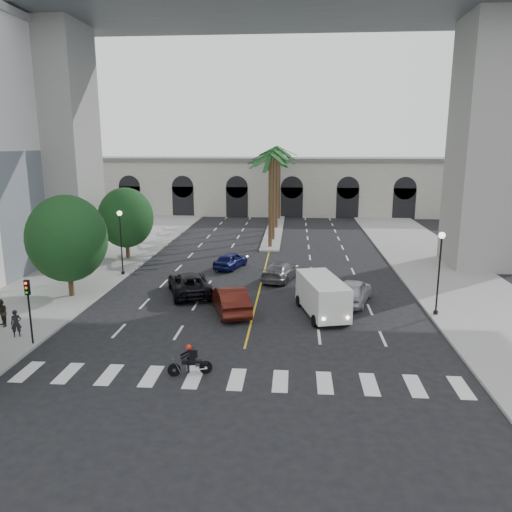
{
  "coord_description": "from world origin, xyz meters",
  "views": [
    {
      "loc": [
        2.55,
        -22.39,
        10.55
      ],
      "look_at": [
        0.29,
        6.0,
        4.12
      ],
      "focal_mm": 35.0,
      "sensor_mm": 36.0,
      "label": 1
    }
  ],
  "objects_px": {
    "lamp_post_right": "(439,266)",
    "pedestrian_b": "(1,313)",
    "traffic_signal_far": "(29,301)",
    "motorcycle_rider": "(191,361)",
    "car_d": "(281,271)",
    "car_e": "(231,260)",
    "lamp_post_left_far": "(121,237)",
    "cargo_van": "(322,295)",
    "car_a": "(353,291)",
    "car_c": "(189,284)",
    "pedestrian_a": "(16,323)",
    "car_b": "(230,299)"
  },
  "relations": [
    {
      "from": "lamp_post_right",
      "to": "pedestrian_b",
      "type": "xyz_separation_m",
      "value": [
        -25.74,
        -4.24,
        -2.25
      ]
    },
    {
      "from": "traffic_signal_far",
      "to": "motorcycle_rider",
      "type": "bearing_deg",
      "value": -16.29
    },
    {
      "from": "car_d",
      "to": "car_e",
      "type": "relative_size",
      "value": 1.19
    },
    {
      "from": "motorcycle_rider",
      "to": "car_e",
      "type": "distance_m",
      "value": 20.44
    },
    {
      "from": "lamp_post_left_far",
      "to": "pedestrian_b",
      "type": "relative_size",
      "value": 3.26
    },
    {
      "from": "car_e",
      "to": "cargo_van",
      "type": "relative_size",
      "value": 0.71
    },
    {
      "from": "car_a",
      "to": "car_e",
      "type": "distance_m",
      "value": 13.04
    },
    {
      "from": "car_e",
      "to": "lamp_post_left_far",
      "type": "bearing_deg",
      "value": 39.59
    },
    {
      "from": "lamp_post_right",
      "to": "car_d",
      "type": "xyz_separation_m",
      "value": [
        -9.9,
        7.79,
        -2.5
      ]
    },
    {
      "from": "car_c",
      "to": "cargo_van",
      "type": "relative_size",
      "value": 0.98
    },
    {
      "from": "lamp_post_right",
      "to": "car_d",
      "type": "distance_m",
      "value": 12.84
    },
    {
      "from": "lamp_post_right",
      "to": "car_a",
      "type": "xyz_separation_m",
      "value": [
        -4.87,
        2.33,
        -2.39
      ]
    },
    {
      "from": "motorcycle_rider",
      "to": "car_e",
      "type": "height_order",
      "value": "motorcycle_rider"
    },
    {
      "from": "lamp_post_left_far",
      "to": "cargo_van",
      "type": "height_order",
      "value": "lamp_post_left_far"
    },
    {
      "from": "lamp_post_right",
      "to": "pedestrian_a",
      "type": "distance_m",
      "value": 24.81
    },
    {
      "from": "lamp_post_right",
      "to": "traffic_signal_far",
      "type": "bearing_deg",
      "value": -164.02
    },
    {
      "from": "pedestrian_b",
      "to": "car_d",
      "type": "bearing_deg",
      "value": 78.01
    },
    {
      "from": "car_c",
      "to": "pedestrian_b",
      "type": "xyz_separation_m",
      "value": [
        -9.43,
        -7.64,
        0.17
      ]
    },
    {
      "from": "cargo_van",
      "to": "car_a",
      "type": "bearing_deg",
      "value": 36.69
    },
    {
      "from": "lamp_post_left_far",
      "to": "pedestrian_a",
      "type": "distance_m",
      "value": 13.89
    },
    {
      "from": "car_c",
      "to": "car_b",
      "type": "bearing_deg",
      "value": 113.48
    },
    {
      "from": "car_a",
      "to": "car_e",
      "type": "xyz_separation_m",
      "value": [
        -9.5,
        8.93,
        -0.12
      ]
    },
    {
      "from": "motorcycle_rider",
      "to": "car_d",
      "type": "distance_m",
      "value": 17.35
    },
    {
      "from": "lamp_post_left_far",
      "to": "motorcycle_rider",
      "type": "relative_size",
      "value": 2.62
    },
    {
      "from": "car_b",
      "to": "car_e",
      "type": "distance_m",
      "value": 11.6
    },
    {
      "from": "car_d",
      "to": "pedestrian_a",
      "type": "bearing_deg",
      "value": 61.48
    },
    {
      "from": "lamp_post_left_far",
      "to": "car_e",
      "type": "bearing_deg",
      "value": 21.15
    },
    {
      "from": "car_e",
      "to": "pedestrian_b",
      "type": "distance_m",
      "value": 19.22
    },
    {
      "from": "motorcycle_rider",
      "to": "cargo_van",
      "type": "xyz_separation_m",
      "value": [
        6.48,
        8.83,
        0.63
      ]
    },
    {
      "from": "traffic_signal_far",
      "to": "car_a",
      "type": "distance_m",
      "value": 19.96
    },
    {
      "from": "car_a",
      "to": "pedestrian_b",
      "type": "relative_size",
      "value": 2.98
    },
    {
      "from": "car_b",
      "to": "cargo_van",
      "type": "distance_m",
      "value": 5.83
    },
    {
      "from": "traffic_signal_far",
      "to": "car_c",
      "type": "bearing_deg",
      "value": 57.16
    },
    {
      "from": "motorcycle_rider",
      "to": "car_e",
      "type": "relative_size",
      "value": 0.49
    },
    {
      "from": "traffic_signal_far",
      "to": "pedestrian_b",
      "type": "distance_m",
      "value": 4.09
    },
    {
      "from": "cargo_van",
      "to": "car_e",
      "type": "bearing_deg",
      "value": 108.48
    },
    {
      "from": "car_a",
      "to": "car_e",
      "type": "bearing_deg",
      "value": -25.47
    },
    {
      "from": "lamp_post_left_far",
      "to": "motorcycle_rider",
      "type": "distance_m",
      "value": 19.66
    },
    {
      "from": "lamp_post_right",
      "to": "pedestrian_b",
      "type": "distance_m",
      "value": 26.18
    },
    {
      "from": "car_a",
      "to": "cargo_van",
      "type": "height_order",
      "value": "cargo_van"
    },
    {
      "from": "traffic_signal_far",
      "to": "car_a",
      "type": "height_order",
      "value": "traffic_signal_far"
    },
    {
      "from": "lamp_post_left_far",
      "to": "lamp_post_right",
      "type": "relative_size",
      "value": 1.0
    },
    {
      "from": "lamp_post_left_far",
      "to": "lamp_post_right",
      "type": "bearing_deg",
      "value": -19.33
    },
    {
      "from": "car_c",
      "to": "pedestrian_a",
      "type": "relative_size",
      "value": 3.78
    },
    {
      "from": "pedestrian_b",
      "to": "car_b",
      "type": "bearing_deg",
      "value": 58.06
    },
    {
      "from": "car_b",
      "to": "car_e",
      "type": "height_order",
      "value": "car_b"
    },
    {
      "from": "lamp_post_left_far",
      "to": "cargo_van",
      "type": "xyz_separation_m",
      "value": [
        15.71,
        -8.34,
        -1.91
      ]
    },
    {
      "from": "traffic_signal_far",
      "to": "cargo_van",
      "type": "xyz_separation_m",
      "value": [
        15.61,
        6.16,
        -1.2
      ]
    },
    {
      "from": "car_b",
      "to": "car_e",
      "type": "bearing_deg",
      "value": -100.63
    },
    {
      "from": "car_b",
      "to": "car_d",
      "type": "xyz_separation_m",
      "value": [
        3.0,
        8.04,
        -0.14
      ]
    }
  ]
}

